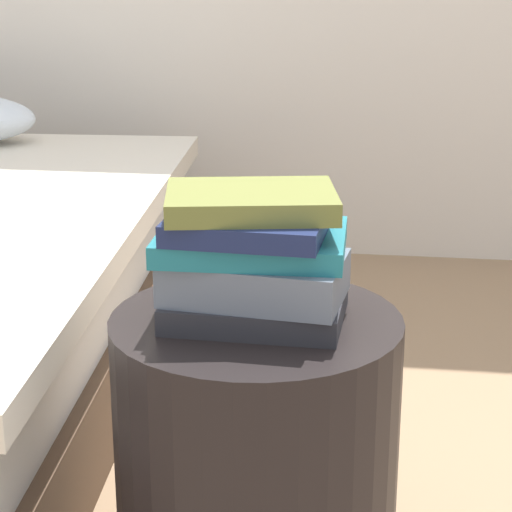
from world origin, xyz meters
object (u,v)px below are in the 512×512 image
Objects in this scene: book_slate at (256,278)px; book_navy at (249,224)px; side_table at (256,469)px; book_teal at (252,242)px; book_olive at (251,201)px; book_charcoal at (257,307)px.

book_navy is at bearing 153.46° from book_slate.
book_teal is (-0.01, 0.01, 0.38)m from side_table.
side_table is at bearing 105.69° from book_slate.
book_slate is 0.08m from book_navy.
book_slate is at bearing -69.10° from book_olive.
book_slate is 0.12m from book_olive.
book_charcoal is 0.17m from book_olive.
book_olive reaches higher than book_teal.
book_olive reaches higher than book_slate.
book_olive is (0.00, 0.01, 0.03)m from book_navy.
book_teal is at bearing 81.99° from book_navy.
book_teal is at bearing 134.94° from book_charcoal.
side_table is at bearing -164.19° from book_charcoal.
book_navy is (-0.01, -0.00, 0.13)m from book_charcoal.
book_teal reaches higher than book_slate.
book_charcoal is at bearing -28.92° from book_olive.
book_olive is at bearing 127.71° from book_slate.
side_table is at bearing -55.56° from book_teal.
book_olive is (-0.01, 0.02, 0.11)m from book_slate.
side_table is at bearing 23.70° from book_navy.
book_charcoal is 0.13m from book_navy.
book_charcoal is 0.10m from book_teal.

